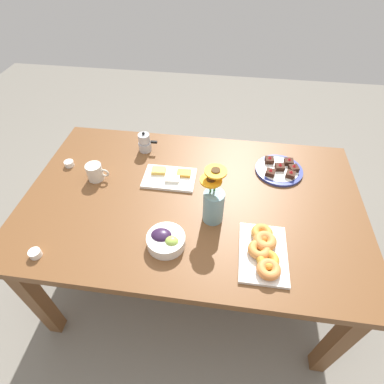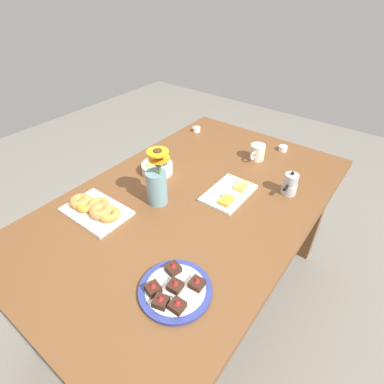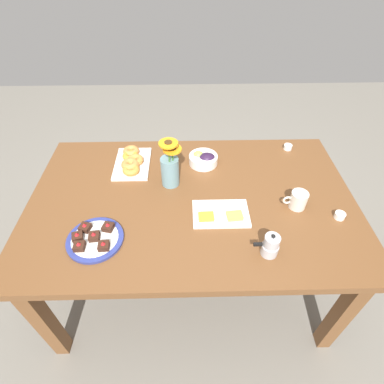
{
  "view_description": "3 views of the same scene",
  "coord_description": "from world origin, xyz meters",
  "px_view_note": "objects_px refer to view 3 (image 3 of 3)",
  "views": [
    {
      "loc": [
        0.13,
        -0.97,
        1.77
      ],
      "look_at": [
        0.0,
        0.0,
        0.78
      ],
      "focal_mm": 28.0,
      "sensor_mm": 36.0,
      "label": 1
    },
    {
      "loc": [
        0.85,
        0.65,
        1.59
      ],
      "look_at": [
        0.0,
        0.0,
        0.78
      ],
      "focal_mm": 28.0,
      "sensor_mm": 36.0,
      "label": 2
    },
    {
      "loc": [
        0.02,
        1.05,
        1.78
      ],
      "look_at": [
        0.0,
        0.0,
        0.78
      ],
      "focal_mm": 28.0,
      "sensor_mm": 36.0,
      "label": 3
    }
  ],
  "objects_px": {
    "dessert_plate": "(95,239)",
    "moka_pot": "(270,246)",
    "coffee_mug": "(298,200)",
    "jam_cup_berry": "(340,215)",
    "dining_table": "(192,210)",
    "croissant_platter": "(132,161)",
    "cheese_platter": "(221,214)",
    "flower_vase": "(170,169)",
    "jam_cup_honey": "(288,147)",
    "grape_bowl": "(204,159)"
  },
  "relations": [
    {
      "from": "dessert_plate",
      "to": "moka_pot",
      "type": "relative_size",
      "value": 2.04
    },
    {
      "from": "coffee_mug",
      "to": "jam_cup_berry",
      "type": "xyz_separation_m",
      "value": [
        -0.18,
        0.08,
        -0.03
      ]
    },
    {
      "from": "dining_table",
      "to": "croissant_platter",
      "type": "distance_m",
      "value": 0.44
    },
    {
      "from": "coffee_mug",
      "to": "cheese_platter",
      "type": "distance_m",
      "value": 0.37
    },
    {
      "from": "dessert_plate",
      "to": "flower_vase",
      "type": "distance_m",
      "value": 0.49
    },
    {
      "from": "jam_cup_honey",
      "to": "dessert_plate",
      "type": "relative_size",
      "value": 0.2
    },
    {
      "from": "cheese_platter",
      "to": "flower_vase",
      "type": "bearing_deg",
      "value": -43.86
    },
    {
      "from": "coffee_mug",
      "to": "jam_cup_berry",
      "type": "height_order",
      "value": "coffee_mug"
    },
    {
      "from": "grape_bowl",
      "to": "dining_table",
      "type": "bearing_deg",
      "value": 75.6
    },
    {
      "from": "jam_cup_honey",
      "to": "flower_vase",
      "type": "bearing_deg",
      "value": 23.09
    },
    {
      "from": "grape_bowl",
      "to": "jam_cup_berry",
      "type": "relative_size",
      "value": 3.3
    },
    {
      "from": "grape_bowl",
      "to": "croissant_platter",
      "type": "relative_size",
      "value": 0.57
    },
    {
      "from": "coffee_mug",
      "to": "moka_pot",
      "type": "xyz_separation_m",
      "value": [
        0.19,
        0.26,
        0.01
      ]
    },
    {
      "from": "dining_table",
      "to": "jam_cup_honey",
      "type": "xyz_separation_m",
      "value": [
        -0.58,
        -0.4,
        0.1
      ]
    },
    {
      "from": "dessert_plate",
      "to": "moka_pot",
      "type": "distance_m",
      "value": 0.74
    },
    {
      "from": "croissant_platter",
      "to": "jam_cup_berry",
      "type": "distance_m",
      "value": 1.08
    },
    {
      "from": "grape_bowl",
      "to": "moka_pot",
      "type": "height_order",
      "value": "moka_pot"
    },
    {
      "from": "cheese_platter",
      "to": "croissant_platter",
      "type": "bearing_deg",
      "value": -40.44
    },
    {
      "from": "croissant_platter",
      "to": "jam_cup_honey",
      "type": "xyz_separation_m",
      "value": [
        -0.9,
        -0.13,
        -0.01
      ]
    },
    {
      "from": "coffee_mug",
      "to": "dining_table",
      "type": "bearing_deg",
      "value": -7.9
    },
    {
      "from": "dining_table",
      "to": "dessert_plate",
      "type": "relative_size",
      "value": 6.6
    },
    {
      "from": "cheese_platter",
      "to": "jam_cup_berry",
      "type": "height_order",
      "value": "cheese_platter"
    },
    {
      "from": "jam_cup_honey",
      "to": "flower_vase",
      "type": "distance_m",
      "value": 0.75
    },
    {
      "from": "dining_table",
      "to": "coffee_mug",
      "type": "height_order",
      "value": "coffee_mug"
    },
    {
      "from": "dining_table",
      "to": "flower_vase",
      "type": "height_order",
      "value": "flower_vase"
    },
    {
      "from": "grape_bowl",
      "to": "moka_pot",
      "type": "bearing_deg",
      "value": 111.42
    },
    {
      "from": "coffee_mug",
      "to": "jam_cup_berry",
      "type": "bearing_deg",
      "value": 156.9
    },
    {
      "from": "cheese_platter",
      "to": "jam_cup_berry",
      "type": "relative_size",
      "value": 5.42
    },
    {
      "from": "cheese_platter",
      "to": "grape_bowl",
      "type": "bearing_deg",
      "value": -81.46
    },
    {
      "from": "grape_bowl",
      "to": "jam_cup_berry",
      "type": "xyz_separation_m",
      "value": [
        -0.6,
        0.42,
        -0.01
      ]
    },
    {
      "from": "grape_bowl",
      "to": "jam_cup_berry",
      "type": "bearing_deg",
      "value": 145.17
    },
    {
      "from": "jam_cup_berry",
      "to": "dessert_plate",
      "type": "bearing_deg",
      "value": 5.52
    },
    {
      "from": "cheese_platter",
      "to": "croissant_platter",
      "type": "relative_size",
      "value": 0.93
    },
    {
      "from": "jam_cup_honey",
      "to": "jam_cup_berry",
      "type": "bearing_deg",
      "value": 100.35
    },
    {
      "from": "cheese_platter",
      "to": "moka_pot",
      "type": "height_order",
      "value": "moka_pot"
    },
    {
      "from": "cheese_platter",
      "to": "dessert_plate",
      "type": "relative_size",
      "value": 1.07
    },
    {
      "from": "dessert_plate",
      "to": "moka_pot",
      "type": "bearing_deg",
      "value": 173.71
    },
    {
      "from": "dining_table",
      "to": "grape_bowl",
      "type": "bearing_deg",
      "value": -104.4
    },
    {
      "from": "dining_table",
      "to": "moka_pot",
      "type": "bearing_deg",
      "value": 132.95
    },
    {
      "from": "moka_pot",
      "to": "jam_cup_honey",
      "type": "bearing_deg",
      "value": -110.01
    },
    {
      "from": "flower_vase",
      "to": "jam_cup_berry",
      "type": "bearing_deg",
      "value": 161.96
    },
    {
      "from": "jam_cup_honey",
      "to": "croissant_platter",
      "type": "bearing_deg",
      "value": 8.2
    },
    {
      "from": "jam_cup_honey",
      "to": "moka_pot",
      "type": "relative_size",
      "value": 0.4
    },
    {
      "from": "grape_bowl",
      "to": "flower_vase",
      "type": "height_order",
      "value": "flower_vase"
    },
    {
      "from": "coffee_mug",
      "to": "moka_pot",
      "type": "distance_m",
      "value": 0.32
    },
    {
      "from": "jam_cup_berry",
      "to": "flower_vase",
      "type": "xyz_separation_m",
      "value": [
        0.78,
        -0.25,
        0.08
      ]
    },
    {
      "from": "jam_cup_berry",
      "to": "croissant_platter",
      "type": "bearing_deg",
      "value": -22.55
    },
    {
      "from": "jam_cup_honey",
      "to": "jam_cup_berry",
      "type": "relative_size",
      "value": 1.0
    },
    {
      "from": "croissant_platter",
      "to": "dessert_plate",
      "type": "relative_size",
      "value": 1.16
    },
    {
      "from": "jam_cup_berry",
      "to": "dining_table",
      "type": "bearing_deg",
      "value": -12.13
    }
  ]
}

